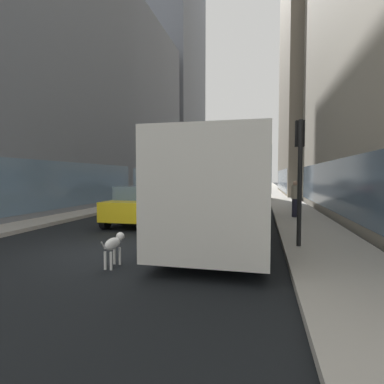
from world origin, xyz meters
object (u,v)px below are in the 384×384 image
(car_black_suv, at_px, (198,191))
(traffic_light_near, at_px, (300,162))
(pedestrian_with_handbag, at_px, (295,198))
(car_red_coupe, at_px, (217,187))
(dalmatian_dog, at_px, (114,244))
(transit_bus, at_px, (231,183))
(car_white_van, at_px, (213,185))
(car_yellow_taxi, at_px, (143,204))
(car_silver_sedan, at_px, (225,183))

(car_black_suv, height_order, traffic_light_near, traffic_light_near)
(pedestrian_with_handbag, bearing_deg, car_red_coupe, 108.26)
(dalmatian_dog, height_order, pedestrian_with_handbag, pedestrian_with_handbag)
(transit_bus, distance_m, car_red_coupe, 23.85)
(transit_bus, bearing_deg, traffic_light_near, -50.96)
(car_white_van, height_order, traffic_light_near, traffic_light_near)
(car_black_suv, bearing_deg, pedestrian_with_handbag, -54.65)
(car_red_coupe, xyz_separation_m, pedestrian_with_handbag, (6.62, -20.06, 0.19))
(car_black_suv, relative_size, dalmatian_dog, 4.70)
(car_white_van, bearing_deg, car_black_suv, -84.80)
(car_yellow_taxi, height_order, car_silver_sedan, same)
(transit_bus, bearing_deg, car_red_coupe, 99.66)
(car_black_suv, distance_m, dalmatian_dog, 17.92)
(car_black_suv, relative_size, traffic_light_near, 1.33)
(car_red_coupe, bearing_deg, car_black_suv, -90.00)
(car_red_coupe, distance_m, traffic_light_near, 26.83)
(car_white_van, distance_m, pedestrian_with_handbag, 28.13)
(car_black_suv, bearing_deg, transit_bus, -72.60)
(car_red_coupe, height_order, dalmatian_dog, car_red_coupe)
(car_black_suv, height_order, dalmatian_dog, car_black_suv)
(car_silver_sedan, bearing_deg, transit_bus, -82.67)
(car_yellow_taxi, distance_m, car_silver_sedan, 42.41)
(car_red_coupe, xyz_separation_m, traffic_light_near, (6.10, -26.08, 1.61))
(transit_bus, distance_m, car_silver_sedan, 43.90)
(transit_bus, height_order, car_red_coupe, transit_bus)
(car_black_suv, distance_m, car_red_coupe, 10.73)
(car_silver_sedan, xyz_separation_m, pedestrian_with_handbag, (8.22, -40.10, 0.19))
(car_white_van, height_order, pedestrian_with_handbag, pedestrian_with_handbag)
(car_white_van, distance_m, car_red_coupe, 7.02)
(dalmatian_dog, xyz_separation_m, traffic_light_near, (4.24, 2.47, 1.92))
(car_yellow_taxi, relative_size, car_black_suv, 1.06)
(dalmatian_dog, relative_size, traffic_light_near, 0.28)
(car_silver_sedan, bearing_deg, traffic_light_near, -80.52)
(car_red_coupe, bearing_deg, pedestrian_with_handbag, -71.74)
(dalmatian_dog, height_order, traffic_light_near, traffic_light_near)
(pedestrian_with_handbag, bearing_deg, dalmatian_dog, -119.25)
(car_white_van, bearing_deg, car_silver_sedan, 90.00)
(transit_bus, height_order, traffic_light_near, traffic_light_near)
(pedestrian_with_handbag, bearing_deg, transit_bus, -127.39)
(transit_bus, height_order, car_black_suv, transit_bus)
(car_silver_sedan, xyz_separation_m, traffic_light_near, (7.70, -46.12, 1.61))
(car_silver_sedan, relative_size, pedestrian_with_handbag, 2.58)
(car_white_van, bearing_deg, car_yellow_taxi, -86.86)
(car_white_van, xyz_separation_m, car_red_coupe, (1.60, -6.84, 0.00))
(car_yellow_taxi, relative_size, car_silver_sedan, 1.10)
(traffic_light_near, bearing_deg, dalmatian_dog, -149.73)
(car_silver_sedan, distance_m, dalmatian_dog, 48.71)
(dalmatian_dog, bearing_deg, pedestrian_with_handbag, 60.75)
(car_yellow_taxi, distance_m, car_white_van, 29.23)
(car_red_coupe, relative_size, pedestrian_with_handbag, 2.42)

